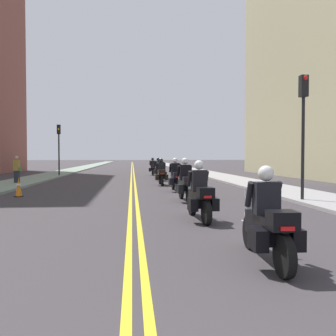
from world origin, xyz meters
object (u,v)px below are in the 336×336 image
Objects in this scene: motorcycle_7 at (153,168)px; traffic_light_near at (303,115)px; motorcycle_5 at (161,172)px; traffic_cone_2 at (19,187)px; motorcycle_3 at (176,178)px; traffic_light_far at (59,141)px; motorcycle_6 at (158,170)px; motorcycle_2 at (185,184)px; motorcycle_4 at (161,174)px; pedestrian_0 at (17,170)px; motorcycle_1 at (200,197)px; motorcycle_0 at (268,224)px.

traffic_light_near reaches higher than motorcycle_7.
motorcycle_7 is at bearing 102.34° from traffic_light_near.
motorcycle_5 reaches higher than traffic_cone_2.
motorcycle_3 is 0.47× the size of traffic_light_far.
motorcycle_2 is at bearing -91.94° from motorcycle_6.
motorcycle_4 is 0.47× the size of traffic_light_near.
motorcycle_2 reaches higher than motorcycle_6.
pedestrian_0 is at bearing 143.42° from traffic_light_near.
motorcycle_6 is at bearing 88.58° from motorcycle_3.
motorcycle_1 reaches higher than motorcycle_5.
motorcycle_3 is (-0.02, 12.23, 0.04)m from motorcycle_0.
traffic_cone_2 is at bearing 125.66° from motorcycle_0.
motorcycle_4 is at bearing 88.92° from motorcycle_2.
motorcycle_1 is at bearing -89.83° from motorcycle_4.
motorcycle_0 is at bearing -72.21° from traffic_light_far.
motorcycle_4 is at bearing -94.50° from motorcycle_6.
motorcycle_4 is (-0.07, 12.12, 0.01)m from motorcycle_1.
motorcycle_7 is at bearing 89.05° from motorcycle_4.
traffic_light_near is (4.22, 7.42, 2.66)m from motorcycle_0.
motorcycle_5 is 0.99× the size of motorcycle_6.
motorcycle_3 is 10.58m from pedestrian_0.
motorcycle_3 is at bearing -84.21° from motorcycle_4.
pedestrian_0 reaches higher than motorcycle_5.
pedestrian_0 is (-9.12, -2.71, 0.26)m from motorcycle_5.
motorcycle_6 is (0.37, 7.59, 0.00)m from motorcycle_4.
motorcycle_3 is 11.48m from motorcycle_6.
motorcycle_0 is 2.75× the size of traffic_cone_2.
motorcycle_0 is 19.72m from pedestrian_0.
motorcycle_1 is 19.71m from motorcycle_6.
motorcycle_5 is 0.89× the size of motorcycle_7.
traffic_light_near is (4.25, -4.81, 2.62)m from motorcycle_3.
motorcycle_3 is 2.57× the size of traffic_cone_2.
motorcycle_4 is at bearing 94.37° from motorcycle_3.
traffic_light_far reaches higher than motorcycle_2.
traffic_cone_2 is 0.18× the size of traffic_light_far.
traffic_cone_2 is at bearing -110.43° from motorcycle_7.
traffic_light_far reaches higher than motorcycle_3.
traffic_light_far reaches higher than motorcycle_6.
motorcycle_0 is 1.01× the size of motorcycle_1.
motorcycle_7 is 2.80× the size of traffic_cone_2.
traffic_light_far is at bearing 106.55° from motorcycle_1.
motorcycle_4 is 7.60m from motorcycle_6.
pedestrian_0 is (-13.47, 10.00, -2.38)m from traffic_light_near.
motorcycle_2 is at bearing -28.52° from pedestrian_0.
motorcycle_3 reaches higher than motorcycle_0.
traffic_light_far is (-8.41, 2.69, 2.45)m from motorcycle_6.
pedestrian_0 is at bearing 131.38° from motorcycle_2.
motorcycle_1 is 9.34m from traffic_cone_2.
motorcycle_7 is 1.30× the size of pedestrian_0.
motorcycle_7 is 21.19m from traffic_light_near.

